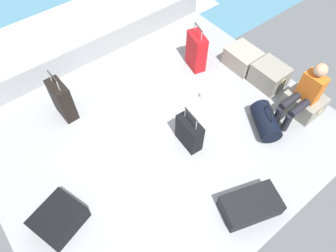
{
  "coord_description": "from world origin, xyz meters",
  "views": [
    {
      "loc": [
        2.26,
        -1.66,
        4.05
      ],
      "look_at": [
        0.11,
        0.04,
        0.25
      ],
      "focal_mm": 32.58,
      "sensor_mm": 36.0,
      "label": 1
    }
  ],
  "objects_px": {
    "suitcase_1": "(250,205)",
    "paper_cup": "(202,95)",
    "cargo_crate_0": "(243,58)",
    "suitcase_2": "(59,219)",
    "suitcase_3": "(189,133)",
    "suitcase_4": "(62,100)",
    "cargo_crate_1": "(269,75)",
    "cargo_crate_2": "(304,103)",
    "suitcase_0": "(196,51)",
    "duffel_bag": "(266,121)",
    "passenger_seated": "(305,93)"
  },
  "relations": [
    {
      "from": "suitcase_4",
      "to": "paper_cup",
      "type": "xyz_separation_m",
      "value": [
        1.14,
        2.03,
        -0.29
      ]
    },
    {
      "from": "cargo_crate_0",
      "to": "duffel_bag",
      "type": "relative_size",
      "value": 0.87
    },
    {
      "from": "cargo_crate_2",
      "to": "suitcase_1",
      "type": "bearing_deg",
      "value": -71.53
    },
    {
      "from": "suitcase_1",
      "to": "suitcase_0",
      "type": "bearing_deg",
      "value": 153.5
    },
    {
      "from": "passenger_seated",
      "to": "duffel_bag",
      "type": "bearing_deg",
      "value": -102.79
    },
    {
      "from": "cargo_crate_1",
      "to": "suitcase_3",
      "type": "bearing_deg",
      "value": -87.18
    },
    {
      "from": "cargo_crate_2",
      "to": "suitcase_1",
      "type": "distance_m",
      "value": 2.1
    },
    {
      "from": "cargo_crate_1",
      "to": "cargo_crate_2",
      "type": "distance_m",
      "value": 0.77
    },
    {
      "from": "cargo_crate_1",
      "to": "suitcase_1",
      "type": "height_order",
      "value": "cargo_crate_1"
    },
    {
      "from": "suitcase_3",
      "to": "duffel_bag",
      "type": "xyz_separation_m",
      "value": [
        0.54,
        1.15,
        -0.1
      ]
    },
    {
      "from": "cargo_crate_1",
      "to": "suitcase_2",
      "type": "bearing_deg",
      "value": -89.78
    },
    {
      "from": "cargo_crate_1",
      "to": "suitcase_3",
      "type": "height_order",
      "value": "suitcase_3"
    },
    {
      "from": "suitcase_2",
      "to": "cargo_crate_2",
      "type": "bearing_deg",
      "value": 79.55
    },
    {
      "from": "suitcase_2",
      "to": "suitcase_3",
      "type": "bearing_deg",
      "value": 87.85
    },
    {
      "from": "suitcase_3",
      "to": "suitcase_4",
      "type": "xyz_separation_m",
      "value": [
        -1.7,
        -1.22,
        0.08
      ]
    },
    {
      "from": "suitcase_2",
      "to": "cargo_crate_0",
      "type": "bearing_deg",
      "value": 98.78
    },
    {
      "from": "passenger_seated",
      "to": "suitcase_0",
      "type": "height_order",
      "value": "passenger_seated"
    },
    {
      "from": "cargo_crate_2",
      "to": "paper_cup",
      "type": "bearing_deg",
      "value": -137.7
    },
    {
      "from": "suitcase_1",
      "to": "suitcase_3",
      "type": "relative_size",
      "value": 1.19
    },
    {
      "from": "cargo_crate_2",
      "to": "suitcase_4",
      "type": "relative_size",
      "value": 0.68
    },
    {
      "from": "cargo_crate_0",
      "to": "paper_cup",
      "type": "bearing_deg",
      "value": -82.68
    },
    {
      "from": "passenger_seated",
      "to": "suitcase_3",
      "type": "distance_m",
      "value": 1.9
    },
    {
      "from": "passenger_seated",
      "to": "suitcase_2",
      "type": "distance_m",
      "value": 4.0
    },
    {
      "from": "suitcase_2",
      "to": "suitcase_3",
      "type": "distance_m",
      "value": 2.16
    },
    {
      "from": "paper_cup",
      "to": "cargo_crate_0",
      "type": "bearing_deg",
      "value": 97.32
    },
    {
      "from": "suitcase_1",
      "to": "suitcase_4",
      "type": "bearing_deg",
      "value": -159.01
    },
    {
      "from": "passenger_seated",
      "to": "cargo_crate_1",
      "type": "bearing_deg",
      "value": 165.11
    },
    {
      "from": "suitcase_1",
      "to": "suitcase_4",
      "type": "distance_m",
      "value": 3.26
    },
    {
      "from": "paper_cup",
      "to": "suitcase_2",
      "type": "bearing_deg",
      "value": -80.67
    },
    {
      "from": "paper_cup",
      "to": "cargo_crate_1",
      "type": "bearing_deg",
      "value": 67.86
    },
    {
      "from": "cargo_crate_1",
      "to": "suitcase_3",
      "type": "distance_m",
      "value": 1.96
    },
    {
      "from": "cargo_crate_0",
      "to": "cargo_crate_1",
      "type": "height_order",
      "value": "cargo_crate_1"
    },
    {
      "from": "suitcase_0",
      "to": "suitcase_2",
      "type": "xyz_separation_m",
      "value": [
        1.17,
        -3.39,
        -0.22
      ]
    },
    {
      "from": "suitcase_2",
      "to": "paper_cup",
      "type": "relative_size",
      "value": 7.3
    },
    {
      "from": "suitcase_1",
      "to": "paper_cup",
      "type": "bearing_deg",
      "value": 155.69
    },
    {
      "from": "passenger_seated",
      "to": "paper_cup",
      "type": "height_order",
      "value": "passenger_seated"
    },
    {
      "from": "suitcase_2",
      "to": "suitcase_4",
      "type": "height_order",
      "value": "suitcase_4"
    },
    {
      "from": "duffel_bag",
      "to": "suitcase_1",
      "type": "bearing_deg",
      "value": -56.4
    },
    {
      "from": "suitcase_0",
      "to": "suitcase_3",
      "type": "xyz_separation_m",
      "value": [
        1.25,
        -1.23,
        -0.08
      ]
    },
    {
      "from": "suitcase_0",
      "to": "cargo_crate_0",
      "type": "bearing_deg",
      "value": 52.42
    },
    {
      "from": "cargo_crate_0",
      "to": "cargo_crate_1",
      "type": "bearing_deg",
      "value": 2.71
    },
    {
      "from": "suitcase_0",
      "to": "suitcase_2",
      "type": "height_order",
      "value": "suitcase_0"
    },
    {
      "from": "suitcase_1",
      "to": "suitcase_4",
      "type": "relative_size",
      "value": 0.98
    },
    {
      "from": "cargo_crate_1",
      "to": "duffel_bag",
      "type": "relative_size",
      "value": 0.84
    },
    {
      "from": "suitcase_0",
      "to": "duffel_bag",
      "type": "distance_m",
      "value": 1.8
    },
    {
      "from": "suitcase_0",
      "to": "suitcase_3",
      "type": "distance_m",
      "value": 1.76
    },
    {
      "from": "cargo_crate_1",
      "to": "suitcase_1",
      "type": "bearing_deg",
      "value": -54.59
    },
    {
      "from": "cargo_crate_2",
      "to": "suitcase_2",
      "type": "height_order",
      "value": "cargo_crate_2"
    },
    {
      "from": "cargo_crate_0",
      "to": "suitcase_2",
      "type": "xyz_separation_m",
      "value": [
        0.63,
        -4.09,
        -0.04
      ]
    },
    {
      "from": "cargo_crate_0",
      "to": "suitcase_1",
      "type": "bearing_deg",
      "value": -44.13
    }
  ]
}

